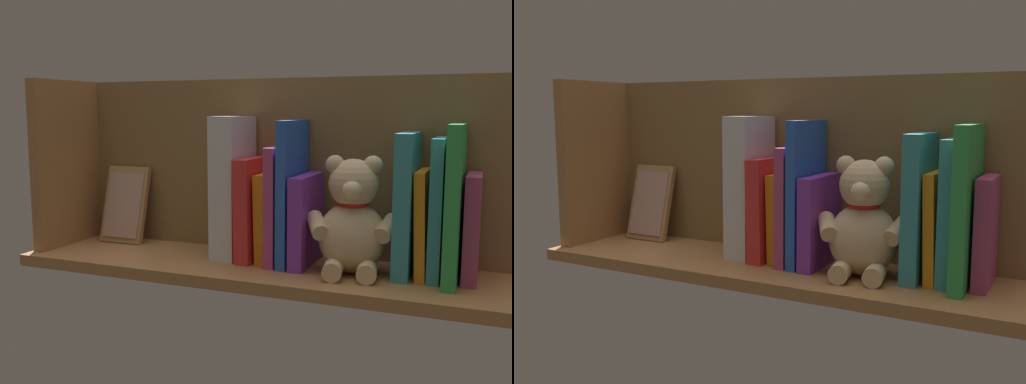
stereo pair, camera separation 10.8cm
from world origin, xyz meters
TOP-DOWN VIEW (x-y plane):
  - ground_plane at (0.00, 0.00)cm, footprint 91.30×25.14cm
  - shelf_back_panel at (0.00, -10.32)cm, footprint 91.30×1.50cm
  - shelf_side_divider at (43.65, 0.00)cm, footprint 2.40×19.14cm
  - book_0 at (-37.81, -3.29)cm, footprint 2.38×11.75cm
  - book_1 at (-34.97, -1.37)cm, footprint 2.25×15.59cm
  - book_2 at (-32.30, -2.88)cm, footprint 2.02×12.57cm
  - book_3 at (-29.89, -3.20)cm, footprint 2.38×11.93cm
  - book_4 at (-27.08, -2.56)cm, footprint 2.83×13.21cm
  - teddy_bear at (-18.32, 0.31)cm, footprint 16.58×14.56cm
  - book_5 at (-9.18, -2.13)cm, footprint 2.61×14.07cm
  - book_6 at (-6.42, -2.26)cm, footprint 1.84×13.82cm
  - book_7 at (-3.99, -2.43)cm, footprint 1.93×13.49cm
  - book_8 at (-1.39, -3.49)cm, footprint 2.60×11.35cm
  - book_9 at (1.69, -2.72)cm, footprint 3.26×12.90cm
  - dictionary_thick_white at (6.09, -3.07)cm, footprint 4.85×12.00cm
  - picture_frame_leaning at (33.32, -5.98)cm, footprint 10.14×5.68cm

SIDE VIEW (x-z plane):
  - ground_plane at x=0.00cm, z-range -2.20..0.00cm
  - picture_frame_leaning at x=33.32cm, z-range -0.16..16.29cm
  - book_8 at x=-1.39cm, z-range -0.02..16.63cm
  - book_5 at x=-9.18cm, z-range 0.00..16.70cm
  - book_0 at x=-37.81cm, z-range 0.00..17.90cm
  - teddy_bear at x=-18.32cm, z-range -1.24..19.46cm
  - book_3 at x=-29.89cm, z-range -0.02..18.31cm
  - book_9 at x=1.69cm, z-range -0.03..19.46cm
  - book_7 at x=-3.99cm, z-range 0.00..21.80cm
  - book_2 at x=-32.30cm, z-range 0.00..23.84cm
  - book_4 at x=-27.08cm, z-range 0.00..24.62cm
  - book_1 at x=-34.97cm, z-range 0.00..26.18cm
  - book_6 at x=-6.42cm, z-range 0.00..26.60cm
  - dictionary_thick_white at x=6.09cm, z-range 0.00..27.28cm
  - shelf_back_panel at x=0.00cm, z-range 0.00..34.66cm
  - shelf_side_divider at x=43.65cm, z-range 0.00..34.66cm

